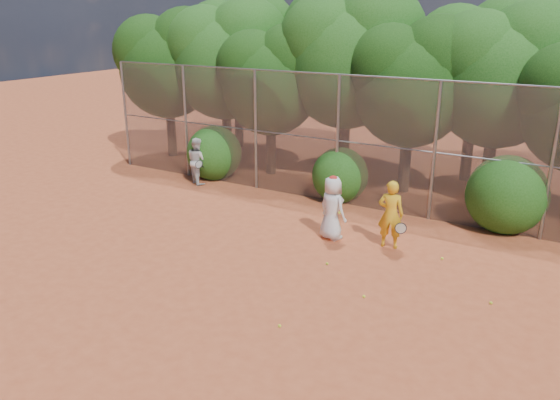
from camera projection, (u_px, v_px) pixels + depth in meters
The scene contains 22 objects.
ground at pixel (262, 286), 12.08m from camera, with size 80.00×80.00×0.00m, color #A64625.
fence_back at pixel (364, 142), 16.36m from camera, with size 20.05×0.09×4.03m.
tree_0 at pixel (169, 60), 21.88m from camera, with size 4.38×3.81×6.00m.
tree_1 at pixel (226, 56), 21.02m from camera, with size 4.64×4.03×6.35m.
tree_2 at pixel (272, 76), 19.44m from camera, with size 3.99×3.47×5.47m.
tree_3 at pixel (350, 54), 18.79m from camera, with size 4.89×4.26×6.70m.
tree_4 at pixel (413, 78), 17.31m from camera, with size 4.19×3.64×5.73m.
tree_5 at pixel (502, 71), 16.68m from camera, with size 4.51×3.92×6.17m.
tree_9 at pixel (239, 47), 23.31m from camera, with size 4.83×4.20×6.62m.
tree_10 at pixel (349, 43), 20.99m from camera, with size 5.15×4.48×7.06m.
tree_11 at pixel (480, 62), 18.42m from camera, with size 4.64×4.03×6.35m.
bush_0 at pixel (214, 151), 19.77m from camera, with size 2.00×2.00×2.00m, color #194A12.
bush_1 at pixel (340, 173), 17.41m from camera, with size 1.80×1.80×1.80m, color #194A12.
bush_2 at pixel (507, 191), 14.95m from camera, with size 2.20×2.20×2.20m, color #194A12.
player_yellow at pixel (391, 214), 13.83m from camera, with size 0.85×0.54×1.79m.
player_teen at pixel (332, 208), 14.36m from camera, with size 0.98×0.80×1.75m.
player_white at pixel (198, 161), 19.12m from camera, with size 0.99×0.91×1.63m.
ball_0 at pixel (364, 296), 11.56m from camera, with size 0.07×0.07×0.07m, color #C9D927.
ball_1 at pixel (280, 326), 10.47m from camera, with size 0.07×0.07×0.07m, color #C9D927.
ball_2 at pixel (491, 303), 11.31m from camera, with size 0.07×0.07×0.07m, color #C9D927.
ball_3 at pixel (327, 264), 13.08m from camera, with size 0.07×0.07×0.07m, color #C9D927.
ball_4 at pixel (442, 258), 13.35m from camera, with size 0.07×0.07×0.07m, color #C9D927.
Camera 1 is at (5.82, -9.12, 5.73)m, focal length 35.00 mm.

